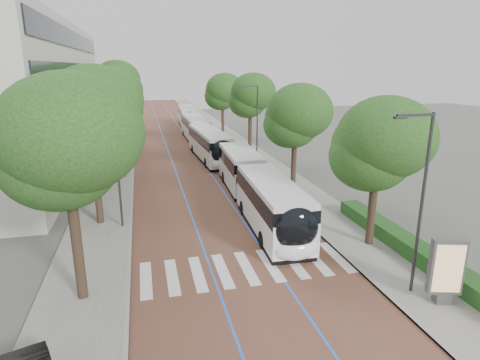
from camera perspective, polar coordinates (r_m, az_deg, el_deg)
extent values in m
plane|color=#51544C|center=(19.94, 1.14, -13.79)|extent=(160.00, 160.00, 0.00)
cube|color=brown|center=(57.76, -9.19, 5.81)|extent=(11.00, 140.00, 0.02)
cube|color=gray|center=(57.65, -16.66, 5.39)|extent=(4.00, 140.00, 0.12)
cube|color=gray|center=(58.81, -1.85, 6.24)|extent=(4.00, 140.00, 0.12)
cube|color=gray|center=(57.58, -14.77, 5.52)|extent=(0.20, 140.00, 0.14)
cube|color=gray|center=(58.45, -3.69, 6.15)|extent=(0.20, 140.00, 0.14)
cube|color=silver|center=(20.28, -13.24, -13.63)|extent=(0.55, 3.60, 0.01)
cube|color=silver|center=(20.30, -9.62, -13.38)|extent=(0.55, 3.60, 0.01)
cube|color=silver|center=(20.39, -6.03, -13.08)|extent=(0.55, 3.60, 0.01)
cube|color=silver|center=(20.57, -2.49, -12.73)|extent=(0.55, 3.60, 0.01)
cube|color=silver|center=(20.81, 0.96, -12.35)|extent=(0.55, 3.60, 0.01)
cube|color=silver|center=(21.13, 4.31, -11.93)|extent=(0.55, 3.60, 0.01)
cube|color=silver|center=(21.52, 7.55, -11.49)|extent=(0.55, 3.60, 0.01)
cube|color=silver|center=(21.97, 10.64, -11.04)|extent=(0.55, 3.60, 0.01)
cube|color=silver|center=(22.48, 13.60, -10.57)|extent=(0.55, 3.60, 0.01)
cube|color=blue|center=(57.65, -10.78, 5.73)|extent=(0.12, 126.00, 0.01)
cube|color=blue|center=(57.90, -7.60, 5.92)|extent=(0.12, 126.00, 0.01)
cube|color=black|center=(45.64, -21.26, 6.12)|extent=(0.12, 38.00, 1.60)
cube|color=black|center=(45.27, -21.66, 10.11)|extent=(0.12, 38.00, 1.60)
cube|color=black|center=(45.13, -22.09, 14.14)|extent=(0.12, 38.00, 1.60)
cube|color=black|center=(45.20, -22.50, 17.93)|extent=(0.12, 38.00, 1.60)
cube|color=#1A3F15|center=(23.50, 23.40, -8.96)|extent=(1.20, 14.00, 0.80)
cylinder|color=#323234|center=(18.70, 24.39, -3.50)|extent=(0.14, 0.14, 8.00)
cube|color=#323234|center=(17.39, 23.75, 8.46)|extent=(1.70, 0.12, 0.12)
cube|color=#323234|center=(16.99, 21.82, 8.25)|extent=(0.50, 0.20, 0.10)
cylinder|color=#323234|center=(40.76, 2.46, 7.73)|extent=(0.14, 0.14, 8.00)
cube|color=#323234|center=(40.18, 1.40, 13.21)|extent=(1.70, 0.12, 0.12)
cube|color=#323234|center=(40.00, 0.40, 13.09)|extent=(0.50, 0.20, 0.10)
cylinder|color=#323234|center=(25.44, -17.04, 2.10)|extent=(0.14, 0.14, 8.00)
cylinder|color=black|center=(18.56, -22.11, -9.10)|extent=(0.44, 0.44, 4.80)
ellipsoid|color=#184014|center=(17.28, -23.59, 4.18)|extent=(5.66, 5.66, 4.81)
cylinder|color=black|center=(26.93, -19.63, -1.00)|extent=(0.44, 0.44, 4.96)
ellipsoid|color=#184014|center=(26.06, -20.55, 8.54)|extent=(5.78, 5.78, 4.91)
cylinder|color=black|center=(35.65, -18.33, 2.91)|extent=(0.44, 0.44, 4.75)
ellipsoid|color=#184014|center=(35.00, -18.95, 9.82)|extent=(6.07, 6.07, 5.16)
cylinder|color=black|center=(45.44, -17.49, 5.68)|extent=(0.44, 0.44, 4.84)
ellipsoid|color=#184014|center=(44.93, -17.96, 11.20)|extent=(6.22, 6.22, 5.29)
cylinder|color=black|center=(57.26, -16.87, 7.99)|extent=(0.44, 0.44, 5.42)
ellipsoid|color=#184014|center=(56.85, -17.28, 12.90)|extent=(5.90, 5.90, 5.02)
cylinder|color=black|center=(72.20, -16.33, 9.14)|extent=(0.44, 0.44, 4.44)
ellipsoid|color=#184014|center=(71.88, -16.58, 12.33)|extent=(5.80, 5.80, 4.93)
cylinder|color=black|center=(23.70, 18.21, -4.34)|extent=(0.44, 0.44, 4.01)
ellipsoid|color=#184014|center=(22.76, 18.99, 4.31)|extent=(5.21, 5.21, 4.42)
cylinder|color=black|center=(33.98, 7.65, 2.40)|extent=(0.44, 0.44, 4.09)
ellipsoid|color=#184014|center=(33.32, 7.88, 8.63)|extent=(5.36, 5.36, 4.56)
cylinder|color=black|center=(46.98, 1.44, 6.57)|extent=(0.44, 0.44, 4.60)
ellipsoid|color=#184014|center=(46.49, 1.47, 11.66)|extent=(5.10, 5.10, 4.34)
cylinder|color=black|center=(62.43, -2.47, 8.70)|extent=(0.44, 0.44, 4.24)
ellipsoid|color=#184014|center=(62.07, -2.51, 12.23)|extent=(5.71, 5.71, 4.86)
cylinder|color=black|center=(29.34, 1.80, -0.16)|extent=(2.34, 0.99, 2.30)
cube|color=white|center=(24.78, 4.50, -4.51)|extent=(2.88, 9.46, 1.82)
cube|color=black|center=(24.41, 4.56, -2.00)|extent=(2.92, 9.27, 0.97)
cube|color=silver|center=(24.22, 4.59, -0.55)|extent=(2.83, 9.27, 0.31)
cube|color=black|center=(25.18, 4.45, -6.83)|extent=(2.82, 9.08, 0.35)
cube|color=white|center=(33.54, 0.10, 0.99)|extent=(2.82, 7.84, 1.82)
cube|color=black|center=(33.27, 0.10, 2.89)|extent=(2.85, 7.68, 0.97)
cube|color=silver|center=(33.13, 0.11, 3.97)|extent=(2.76, 7.68, 0.31)
cube|color=black|center=(33.84, 0.10, -0.79)|extent=(2.75, 7.53, 0.35)
ellipsoid|color=black|center=(20.50, 8.02, -6.85)|extent=(2.39, 1.20, 2.28)
ellipsoid|color=white|center=(20.92, 7.95, -9.78)|extent=(2.39, 1.10, 1.14)
cylinder|color=black|center=(22.76, 3.27, -8.47)|extent=(0.34, 1.01, 1.00)
cylinder|color=black|center=(23.39, 8.69, -7.93)|extent=(0.34, 1.01, 1.00)
cylinder|color=black|center=(35.13, -2.25, 0.38)|extent=(0.34, 1.01, 1.00)
cylinder|color=black|center=(35.55, 1.35, 0.57)|extent=(0.34, 1.01, 1.00)
cylinder|color=black|center=(27.59, 0.46, -3.98)|extent=(0.34, 1.01, 1.00)
cylinder|color=black|center=(28.12, 4.98, -3.66)|extent=(0.34, 1.01, 1.00)
cube|color=white|center=(44.14, -4.37, 4.56)|extent=(3.08, 12.11, 1.82)
cube|color=black|center=(43.93, -4.40, 6.02)|extent=(3.11, 11.87, 0.97)
cube|color=silver|center=(43.83, -4.41, 6.84)|extent=(3.02, 11.86, 0.31)
cube|color=black|center=(44.36, -4.34, 3.18)|extent=(3.00, 11.63, 0.35)
ellipsoid|color=black|center=(38.41, -2.51, 4.02)|extent=(2.40, 1.21, 2.28)
ellipsoid|color=white|center=(38.61, -2.47, 2.35)|extent=(2.40, 1.11, 1.14)
cylinder|color=black|center=(40.63, -4.81, 2.46)|extent=(0.35, 1.01, 1.00)
cylinder|color=black|center=(41.14, -1.73, 2.68)|extent=(0.35, 1.01, 1.00)
cylinder|color=black|center=(47.74, -6.66, 4.42)|extent=(0.35, 1.01, 1.00)
cylinder|color=black|center=(48.17, -4.00, 4.59)|extent=(0.35, 1.01, 1.00)
cube|color=white|center=(56.13, -6.37, 6.93)|extent=(2.64, 12.03, 1.82)
cube|color=black|center=(55.97, -6.41, 8.08)|extent=(2.68, 11.79, 0.97)
cube|color=silver|center=(55.89, -6.43, 8.73)|extent=(2.59, 11.79, 0.31)
cube|color=black|center=(56.31, -6.34, 5.84)|extent=(2.59, 11.55, 0.35)
ellipsoid|color=black|center=(50.30, -5.42, 6.78)|extent=(2.36, 1.13, 2.28)
ellipsoid|color=white|center=(50.44, -5.38, 5.49)|extent=(2.36, 1.03, 1.14)
cylinder|color=black|center=(52.59, -7.00, 5.47)|extent=(0.31, 1.00, 1.00)
cylinder|color=black|center=(52.92, -4.56, 5.60)|extent=(0.31, 1.00, 1.00)
cylinder|color=black|center=(59.83, -7.96, 6.68)|extent=(0.31, 1.00, 1.00)
cylinder|color=black|center=(60.13, -5.81, 6.80)|extent=(0.31, 1.00, 1.00)
cube|color=white|center=(69.46, -7.48, 8.59)|extent=(3.00, 12.09, 1.82)
cube|color=black|center=(69.32, -7.51, 9.53)|extent=(3.03, 11.86, 0.97)
cube|color=silver|center=(69.26, -7.53, 10.05)|extent=(2.94, 11.85, 0.31)
cube|color=black|center=(69.60, -7.44, 7.70)|extent=(2.93, 11.61, 0.35)
ellipsoid|color=black|center=(63.57, -7.11, 8.62)|extent=(2.39, 1.20, 2.28)
ellipsoid|color=white|center=(63.68, -7.07, 7.59)|extent=(2.39, 1.10, 1.14)
cylinder|color=black|center=(65.93, -8.21, 7.51)|extent=(0.34, 1.01, 1.00)
cylinder|color=black|center=(66.09, -6.24, 7.60)|extent=(0.34, 1.01, 1.00)
cylinder|color=black|center=(73.25, -8.57, 8.32)|extent=(0.34, 1.01, 1.00)
cylinder|color=black|center=(73.39, -6.79, 8.40)|extent=(0.34, 1.01, 1.00)
cube|color=#59595B|center=(19.86, 26.76, -14.67)|extent=(0.77, 0.70, 0.43)
cube|color=#59595B|center=(19.21, 27.30, -10.90)|extent=(1.45, 0.75, 2.47)
cube|color=tan|center=(19.04, 27.56, -11.17)|extent=(1.14, 0.35, 2.15)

